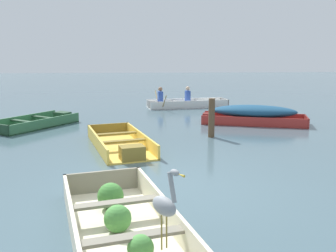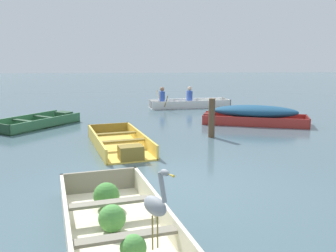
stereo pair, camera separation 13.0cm
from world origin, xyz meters
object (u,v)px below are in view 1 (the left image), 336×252
Objects in this scene: skiff_red_near_moored at (253,113)px; mooring_post at (212,118)px; skiff_green_far_moored at (38,123)px; dinghy_cream_foreground at (125,230)px; skiff_yellow_mid_moored at (121,144)px; heron_on_dinghy at (165,204)px; rowboat_white_with_crew at (183,103)px.

skiff_red_near_moored is 3.25× the size of mooring_post.
mooring_post reaches higher than skiff_green_far_moored.
dinghy_cream_foreground reaches higher than skiff_yellow_mid_moored.
dinghy_cream_foreground is at bearing -86.69° from skiff_yellow_mid_moored.
skiff_red_near_moored is at bearing 46.80° from mooring_post.
skiff_red_near_moored is 1.11× the size of skiff_yellow_mid_moored.
skiff_green_far_moored is at bearing 111.68° from heron_on_dinghy.
rowboat_white_with_crew is 3.29× the size of mooring_post.
heron_on_dinghy is at bearing -68.32° from skiff_green_far_moored.
skiff_yellow_mid_moored is 4.16m from skiff_green_far_moored.
mooring_post is at bearing -88.90° from rowboat_white_with_crew.
skiff_green_far_moored is 9.43m from heron_on_dinghy.
skiff_green_far_moored is at bearing 131.84° from skiff_yellow_mid_moored.
heron_on_dinghy is at bearing -66.54° from dinghy_cream_foreground.
heron_on_dinghy is at bearing -112.15° from skiff_red_near_moored.
skiff_green_far_moored is at bearing -142.93° from rowboat_white_with_crew.
skiff_yellow_mid_moored is 3.75× the size of heron_on_dinghy.
skiff_yellow_mid_moored is 1.09× the size of skiff_green_far_moored.
rowboat_white_with_crew is (2.07, 11.60, 0.03)m from dinghy_cream_foreground.
skiff_red_near_moored is 2.55m from mooring_post.
heron_on_dinghy reaches higher than skiff_red_near_moored.
rowboat_white_with_crew is at bearing 82.58° from heron_on_dinghy.
heron_on_dinghy reaches higher than skiff_green_far_moored.
heron_on_dinghy reaches higher than mooring_post.
mooring_post is at bearing -20.97° from skiff_green_far_moored.
skiff_red_near_moored is 4.42m from rowboat_white_with_crew.
skiff_red_near_moored is at bearing -65.19° from rowboat_white_with_crew.
dinghy_cream_foreground is 8.32m from skiff_green_far_moored.
rowboat_white_with_crew is 5.87m from mooring_post.
skiff_red_near_moored is 6.97m from skiff_green_far_moored.
skiff_red_near_moored is 1.21× the size of skiff_green_far_moored.
rowboat_white_with_crew is (2.34, 6.96, 0.07)m from skiff_yellow_mid_moored.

